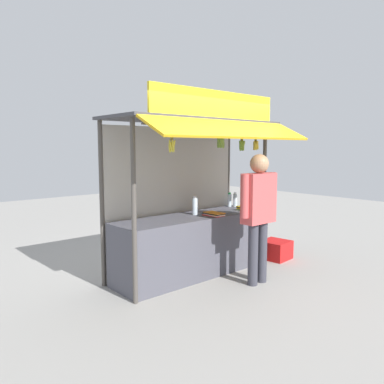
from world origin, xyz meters
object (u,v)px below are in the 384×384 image
(banana_bunch_inner_right, at_px, (242,145))
(magazine_stack_rear_center, at_px, (247,208))
(water_bottle_front_left, at_px, (235,200))
(banana_bunch_inner_left, at_px, (172,146))
(water_bottle_center, at_px, (229,200))
(magazine_stack_mid_right, at_px, (214,214))
(vendor_person, at_px, (259,207))
(plastic_crate, at_px, (275,250))
(banana_bunch_leftmost, at_px, (256,145))
(water_bottle_left, at_px, (195,206))
(banana_bunch_rightmost, at_px, (221,142))

(banana_bunch_inner_right, bearing_deg, magazine_stack_rear_center, 30.62)
(water_bottle_front_left, bearing_deg, banana_bunch_inner_left, -161.00)
(water_bottle_center, distance_m, banana_bunch_inner_right, 1.26)
(water_bottle_front_left, distance_m, magazine_stack_mid_right, 0.95)
(banana_bunch_inner_right, bearing_deg, water_bottle_center, 54.17)
(magazine_stack_rear_center, relative_size, vendor_person, 0.15)
(water_bottle_front_left, xyz_separation_m, plastic_crate, (0.47, -0.50, -0.84))
(banana_bunch_inner_left, bearing_deg, vendor_person, -20.08)
(magazine_stack_rear_center, bearing_deg, magazine_stack_mid_right, 179.41)
(plastic_crate, bearing_deg, magazine_stack_mid_right, 174.71)
(water_bottle_center, relative_size, banana_bunch_inner_right, 0.78)
(magazine_stack_rear_center, xyz_separation_m, plastic_crate, (0.62, -0.12, -0.76))
(banana_bunch_leftmost, bearing_deg, water_bottle_left, 146.54)
(banana_bunch_leftmost, height_order, banana_bunch_inner_left, same)
(banana_bunch_leftmost, xyz_separation_m, plastic_crate, (0.73, 0.13, -1.74))
(banana_bunch_inner_left, bearing_deg, water_bottle_center, 21.73)
(banana_bunch_inner_left, bearing_deg, banana_bunch_rightmost, 0.04)
(banana_bunch_inner_left, bearing_deg, plastic_crate, 3.27)
(water_bottle_center, relative_size, banana_bunch_rightmost, 0.87)
(banana_bunch_leftmost, distance_m, banana_bunch_inner_left, 1.58)
(magazine_stack_rear_center, relative_size, plastic_crate, 0.61)
(water_bottle_front_left, relative_size, banana_bunch_rightmost, 0.89)
(water_bottle_center, xyz_separation_m, magazine_stack_rear_center, (-0.09, -0.46, -0.08))
(vendor_person, relative_size, plastic_crate, 4.06)
(water_bottle_front_left, bearing_deg, magazine_stack_rear_center, -110.82)
(water_bottle_left, height_order, magazine_stack_mid_right, water_bottle_left)
(water_bottle_left, xyz_separation_m, magazine_stack_mid_right, (0.15, -0.25, -0.11))
(banana_bunch_leftmost, bearing_deg, magazine_stack_rear_center, 65.98)
(banana_bunch_inner_right, relative_size, plastic_crate, 0.70)
(water_bottle_center, bearing_deg, banana_bunch_rightmost, -142.91)
(water_bottle_center, distance_m, magazine_stack_mid_right, 0.93)
(magazine_stack_mid_right, bearing_deg, water_bottle_center, 29.30)
(water_bottle_left, height_order, vendor_person, vendor_person)
(magazine_stack_mid_right, bearing_deg, vendor_person, -75.07)
(magazine_stack_rear_center, bearing_deg, banana_bunch_inner_left, -171.64)
(water_bottle_left, relative_size, water_bottle_center, 1.18)
(banana_bunch_leftmost, relative_size, plastic_crate, 0.69)
(water_bottle_left, xyz_separation_m, banana_bunch_inner_left, (-0.82, -0.50, 0.88))
(plastic_crate, bearing_deg, banana_bunch_inner_left, -176.73)
(water_bottle_left, bearing_deg, vendor_person, -70.12)
(water_bottle_left, relative_size, banana_bunch_inner_right, 0.92)
(water_bottle_center, bearing_deg, banana_bunch_inner_left, -158.27)
(magazine_stack_mid_right, height_order, banana_bunch_rightmost, banana_bunch_rightmost)
(water_bottle_center, distance_m, plastic_crate, 1.14)
(banana_bunch_inner_left, relative_size, vendor_person, 0.18)
(banana_bunch_leftmost, distance_m, banana_bunch_rightmost, 0.74)
(magazine_stack_mid_right, relative_size, plastic_crate, 0.72)
(banana_bunch_inner_right, bearing_deg, banana_bunch_inner_left, 179.94)
(water_bottle_left, bearing_deg, magazine_stack_rear_center, -16.23)
(banana_bunch_inner_right, bearing_deg, water_bottle_left, 131.81)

